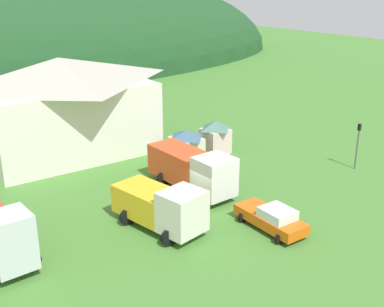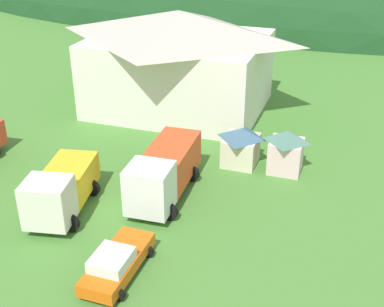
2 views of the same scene
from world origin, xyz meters
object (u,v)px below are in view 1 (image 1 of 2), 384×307
(heavy_rig_white, at_px, (193,169))
(tow_truck_silver, at_px, (0,233))
(depot_building, at_px, (62,104))
(play_shed_cream, at_px, (186,144))
(heavy_rig_striped, at_px, (162,206))
(service_pickup_orange, at_px, (272,218))
(traffic_light_east, at_px, (358,141))
(traffic_cone_near_pickup, at_px, (113,200))
(play_shed_pink, at_px, (215,136))

(heavy_rig_white, bearing_deg, tow_truck_silver, -86.50)
(depot_building, relative_size, play_shed_cream, 5.68)
(play_shed_cream, xyz_separation_m, heavy_rig_striped, (-8.73, -9.76, 0.24))
(heavy_rig_striped, distance_m, service_pickup_orange, 7.15)
(play_shed_cream, distance_m, traffic_light_east, 14.73)
(service_pickup_orange, bearing_deg, depot_building, -167.46)
(traffic_light_east, relative_size, traffic_cone_near_pickup, 6.73)
(traffic_cone_near_pickup, bearing_deg, tow_truck_silver, -157.73)
(heavy_rig_white, bearing_deg, play_shed_pink, 128.25)
(tow_truck_silver, relative_size, traffic_light_east, 1.81)
(heavy_rig_white, bearing_deg, heavy_rig_striped, -56.37)
(play_shed_cream, height_order, traffic_cone_near_pickup, play_shed_cream)
(depot_building, height_order, service_pickup_orange, depot_building)
(tow_truck_silver, height_order, service_pickup_orange, tow_truck_silver)
(service_pickup_orange, bearing_deg, play_shed_pink, 156.21)
(heavy_rig_striped, bearing_deg, play_shed_cream, 127.05)
(play_shed_pink, relative_size, heavy_rig_striped, 0.44)
(depot_building, distance_m, heavy_rig_white, 15.59)
(play_shed_cream, bearing_deg, traffic_cone_near_pickup, -157.41)
(traffic_cone_near_pickup, bearing_deg, heavy_rig_white, -19.63)
(depot_building, bearing_deg, heavy_rig_white, -73.70)
(play_shed_cream, xyz_separation_m, tow_truck_silver, (-18.29, -7.55, 0.35))
(depot_building, distance_m, traffic_cone_near_pickup, 13.54)
(heavy_rig_white, relative_size, traffic_cone_near_pickup, 13.61)
(play_shed_pink, distance_m, traffic_light_east, 12.58)
(heavy_rig_striped, xyz_separation_m, service_pickup_orange, (5.74, -4.18, -0.84))
(play_shed_cream, distance_m, service_pickup_orange, 14.26)
(traffic_cone_near_pickup, bearing_deg, play_shed_pink, 16.92)
(depot_building, xyz_separation_m, traffic_light_east, (18.35, -19.09, -2.05))
(depot_building, bearing_deg, heavy_rig_striped, -92.64)
(depot_building, distance_m, play_shed_cream, 12.19)
(depot_building, distance_m, play_shed_pink, 14.50)
(service_pickup_orange, bearing_deg, heavy_rig_white, -175.48)
(tow_truck_silver, height_order, traffic_light_east, traffic_light_east)
(service_pickup_orange, bearing_deg, traffic_light_east, 105.46)
(play_shed_cream, distance_m, play_shed_pink, 3.25)
(depot_building, relative_size, play_shed_pink, 5.12)
(play_shed_cream, height_order, traffic_light_east, traffic_light_east)
(play_shed_pink, height_order, service_pickup_orange, play_shed_pink)
(heavy_rig_white, distance_m, traffic_light_east, 14.71)
(tow_truck_silver, bearing_deg, traffic_light_east, 81.03)
(tow_truck_silver, xyz_separation_m, traffic_light_east, (28.77, -2.76, 0.69))
(tow_truck_silver, xyz_separation_m, traffic_cone_near_pickup, (8.93, 3.66, -1.78))
(play_shed_cream, relative_size, tow_truck_silver, 0.38)
(depot_building, bearing_deg, traffic_cone_near_pickup, -96.69)
(tow_truck_silver, distance_m, heavy_rig_white, 14.81)
(play_shed_cream, distance_m, tow_truck_silver, 19.80)
(heavy_rig_striped, xyz_separation_m, traffic_cone_near_pickup, (-0.63, 5.86, -1.67))
(traffic_light_east, bearing_deg, play_shed_cream, 135.44)
(play_shed_cream, relative_size, heavy_rig_white, 0.34)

